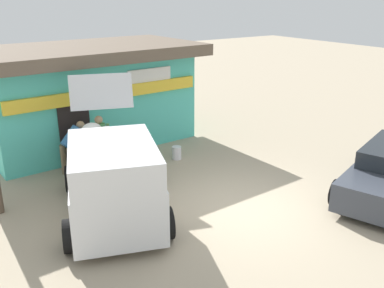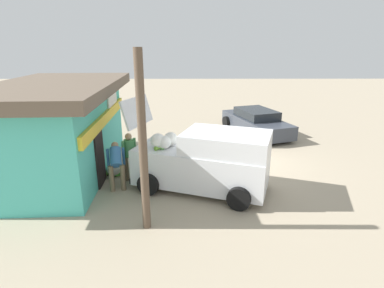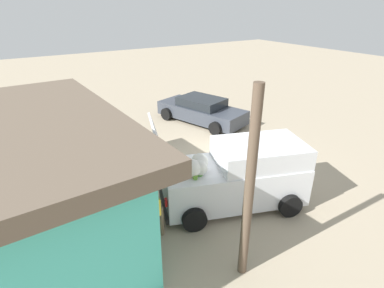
# 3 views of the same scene
# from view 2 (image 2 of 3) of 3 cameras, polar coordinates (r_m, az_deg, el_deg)

# --- Properties ---
(ground_plane) EXTENTS (60.00, 60.00, 0.00)m
(ground_plane) POSITION_cam_2_polar(r_m,az_deg,el_deg) (12.21, 8.22, -2.76)
(ground_plane) COLOR tan
(storefront_bar) EXTENTS (7.30, 4.27, 3.15)m
(storefront_bar) POSITION_cam_2_polar(r_m,az_deg,el_deg) (11.36, -23.66, 2.99)
(storefront_bar) COLOR #4CC6B7
(storefront_bar) RESTS_ON ground_plane
(delivery_van) EXTENTS (3.13, 4.63, 2.77)m
(delivery_van) POSITION_cam_2_polar(r_m,az_deg,el_deg) (9.31, 2.50, -3.09)
(delivery_van) COLOR silver
(delivery_van) RESTS_ON ground_plane
(parked_sedan) EXTENTS (4.81, 3.13, 1.24)m
(parked_sedan) POSITION_cam_2_polar(r_m,az_deg,el_deg) (15.75, 11.95, 4.08)
(parked_sedan) COLOR #383D47
(parked_sedan) RESTS_ON ground_plane
(vendor_standing) EXTENTS (0.48, 0.48, 1.60)m
(vendor_standing) POSITION_cam_2_polar(r_m,az_deg,el_deg) (10.22, -11.72, -1.66)
(vendor_standing) COLOR #726047
(vendor_standing) RESTS_ON ground_plane
(customer_bending) EXTENTS (0.77, 0.62, 1.43)m
(customer_bending) POSITION_cam_2_polar(r_m,az_deg,el_deg) (9.66, -14.12, -3.34)
(customer_bending) COLOR #726047
(customer_bending) RESTS_ON ground_plane
(unloaded_banana_pile) EXTENTS (0.75, 0.98, 0.42)m
(unloaded_banana_pile) POSITION_cam_2_polar(r_m,az_deg,el_deg) (10.93, -14.57, -4.68)
(unloaded_banana_pile) COLOR silver
(unloaded_banana_pile) RESTS_ON ground_plane
(paint_bucket) EXTENTS (0.28, 0.28, 0.39)m
(paint_bucket) POSITION_cam_2_polar(r_m,az_deg,el_deg) (12.45, -7.87, -1.37)
(paint_bucket) COLOR silver
(paint_bucket) RESTS_ON ground_plane
(utility_pole) EXTENTS (0.20, 0.20, 4.29)m
(utility_pole) POSITION_cam_2_polar(r_m,az_deg,el_deg) (6.99, -9.27, -0.26)
(utility_pole) COLOR brown
(utility_pole) RESTS_ON ground_plane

